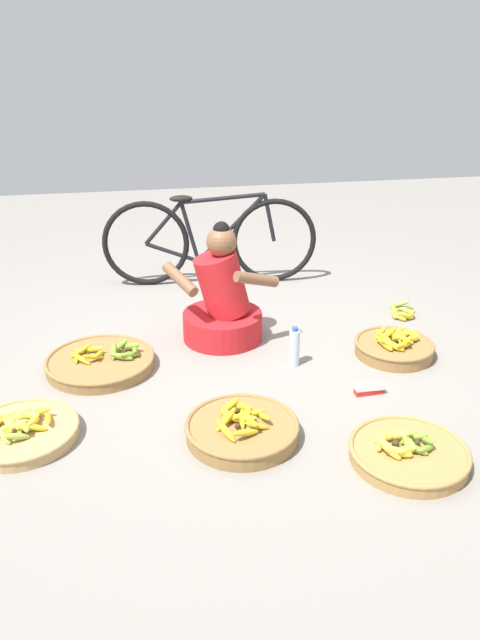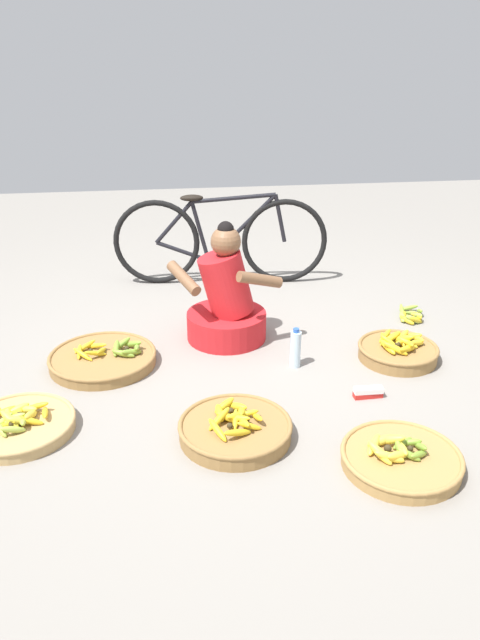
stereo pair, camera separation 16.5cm
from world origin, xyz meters
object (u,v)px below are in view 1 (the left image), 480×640
(banana_basket_mid_right, at_px, (242,428))
(banana_basket_front_right, at_px, (21,431))
(banana_basket_back_right, at_px, (394,347))
(banana_basket_back_center, at_px, (101,362))
(bicycle_leaning, at_px, (210,240))
(loose_bananas_back_left, at_px, (403,312))
(vendor_woman_front, at_px, (222,303))
(packet_carton_stack, at_px, (369,389))
(banana_basket_front_left, at_px, (408,453))
(water_bottle, at_px, (294,347))

(banana_basket_mid_right, xyz_separation_m, banana_basket_front_right, (-1.06, 0.19, -0.01))
(banana_basket_back_right, height_order, banana_basket_back_center, banana_basket_back_right)
(bicycle_leaning, height_order, loose_bananas_back_left, bicycle_leaning)
(vendor_woman_front, bearing_deg, packet_carton_stack, -51.16)
(banana_basket_front_left, bearing_deg, banana_basket_front_right, 163.74)
(vendor_woman_front, distance_m, bicycle_leaning, 1.05)
(banana_basket_front_left, xyz_separation_m, loose_bananas_back_left, (0.69, 1.56, -0.02))
(vendor_woman_front, xyz_separation_m, banana_basket_back_center, (-0.78, -0.27, -0.21))
(banana_basket_back_right, height_order, loose_bananas_back_left, banana_basket_back_right)
(banana_basket_back_right, bearing_deg, bicycle_leaning, 122.34)
(packet_carton_stack, bearing_deg, vendor_woman_front, 128.84)
(banana_basket_mid_right, relative_size, packet_carton_stack, 3.49)
(vendor_woman_front, bearing_deg, banana_basket_back_center, -161.24)
(banana_basket_front_right, distance_m, packet_carton_stack, 1.84)
(banana_basket_back_center, bearing_deg, vendor_woman_front, 18.76)
(bicycle_leaning, relative_size, loose_bananas_back_left, 5.80)
(banana_basket_back_right, bearing_deg, loose_bananas_back_left, 60.43)
(bicycle_leaning, bearing_deg, loose_bananas_back_left, -36.52)
(loose_bananas_back_left, bearing_deg, water_bottle, -149.81)
(loose_bananas_back_left, bearing_deg, banana_basket_front_right, -157.21)
(bicycle_leaning, bearing_deg, banana_basket_front_left, -77.41)
(banana_basket_back_right, xyz_separation_m, banana_basket_back_center, (-1.79, 0.17, -0.01))
(banana_basket_back_right, height_order, water_bottle, water_bottle)
(vendor_woman_front, relative_size, banana_basket_mid_right, 1.40)
(banana_basket_front_left, bearing_deg, banana_basket_mid_right, 155.63)
(vendor_woman_front, distance_m, water_bottle, 0.59)
(bicycle_leaning, bearing_deg, packet_carton_stack, -72.19)
(banana_basket_front_left, bearing_deg, water_bottle, 105.03)
(banana_basket_back_right, xyz_separation_m, loose_bananas_back_left, (0.31, 0.55, -0.03))
(bicycle_leaning, distance_m, banana_basket_mid_right, 2.19)
(banana_basket_front_left, distance_m, banana_basket_back_center, 1.84)
(banana_basket_back_right, distance_m, packet_carton_stack, 0.53)
(banana_basket_back_center, relative_size, water_bottle, 2.58)
(water_bottle, bearing_deg, bicycle_leaning, 100.92)
(vendor_woman_front, distance_m, packet_carton_stack, 1.11)
(banana_basket_back_right, bearing_deg, banana_basket_front_right, -167.29)
(packet_carton_stack, bearing_deg, loose_bananas_back_left, 56.30)
(banana_basket_back_center, distance_m, loose_bananas_back_left, 2.14)
(banana_basket_front_right, bearing_deg, bicycle_leaning, 58.00)
(banana_basket_back_right, xyz_separation_m, banana_basket_front_left, (-0.38, -1.01, -0.01))
(banana_basket_front_left, bearing_deg, banana_basket_back_right, 69.33)
(bicycle_leaning, height_order, water_bottle, bicycle_leaning)
(banana_basket_back_center, height_order, loose_bananas_back_left, banana_basket_back_center)
(vendor_woman_front, height_order, water_bottle, vendor_woman_front)
(vendor_woman_front, relative_size, banana_basket_front_left, 1.42)
(banana_basket_front_right, distance_m, banana_basket_back_center, 0.76)
(vendor_woman_front, xyz_separation_m, packet_carton_stack, (0.68, -0.85, -0.22))
(bicycle_leaning, relative_size, banana_basket_front_left, 3.06)
(banana_basket_front_right, relative_size, water_bottle, 2.23)
(banana_basket_back_center, bearing_deg, bicycle_leaning, 56.72)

